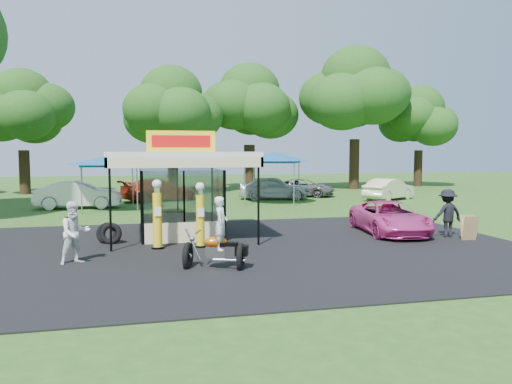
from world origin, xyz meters
TOP-DOWN VIEW (x-y plane):
  - ground at (0.00, 0.00)m, footprint 120.00×120.00m
  - asphalt_apron at (0.00, 2.00)m, footprint 20.00×14.00m
  - gas_station_kiosk at (-2.00, 4.99)m, footprint 5.40×5.40m
  - gas_pump_left at (-3.00, 2.61)m, footprint 0.46×0.46m
  - gas_pump_right at (-1.53, 2.53)m, footprint 0.43×0.43m
  - motorcycle at (-1.42, -0.78)m, footprint 1.93×1.37m
  - spare_tires at (-4.69, 4.03)m, footprint 1.00×0.69m
  - a_frame_sign at (8.57, 1.57)m, footprint 0.58×0.57m
  - kiosk_car at (-2.00, 7.20)m, footprint 2.82×1.13m
  - pink_sedan at (6.45, 3.79)m, footprint 2.83×5.06m
  - spectator_west at (-5.51, 0.89)m, footprint 1.16×1.07m
  - spectator_east_a at (8.19, 2.41)m, footprint 1.28×0.77m
  - bg_car_a at (-7.11, 16.72)m, footprint 5.04×1.95m
  - bg_car_b at (-2.23, 20.22)m, footprint 5.70×3.84m
  - bg_car_c at (5.84, 19.61)m, footprint 5.28×3.21m
  - bg_car_d at (8.72, 21.42)m, footprint 5.22×4.55m
  - bg_car_e at (13.65, 17.21)m, footprint 4.78×3.83m
  - tent_west at (-5.28, 15.43)m, footprint 4.57×4.57m
  - tent_east at (5.10, 17.06)m, footprint 4.83×4.83m
  - oak_far_b at (-12.49, 28.66)m, footprint 8.24×8.24m
  - oak_far_c at (-0.79, 27.26)m, footprint 8.72×8.72m
  - oak_far_d at (6.56, 30.64)m, footprint 9.51×9.51m
  - oak_far_e at (15.83, 27.82)m, footprint 10.68×10.68m
  - oak_far_f at (23.66, 29.89)m, footprint 8.10×8.10m

SIDE VIEW (x-z plane):
  - ground at x=0.00m, z-range 0.00..0.00m
  - asphalt_apron at x=0.00m, z-range 0.00..0.04m
  - spare_tires at x=-4.69m, z-range -0.01..0.81m
  - kiosk_car at x=-2.00m, z-range 0.00..0.96m
  - a_frame_sign at x=8.57m, z-range 0.01..0.98m
  - bg_car_d at x=8.72m, z-range 0.00..1.34m
  - pink_sedan at x=6.45m, z-range 0.00..1.34m
  - bg_car_e at x=13.65m, z-range 0.00..1.52m
  - bg_car_b at x=-2.23m, z-range 0.00..1.53m
  - bg_car_a at x=-7.11m, z-range 0.00..1.64m
  - bg_car_c at x=5.84m, z-range 0.00..1.68m
  - motorcycle at x=-1.42m, z-range -0.24..1.94m
  - spectator_west at x=-5.51m, z-range 0.00..1.90m
  - spectator_east_a at x=8.19m, z-range 0.00..1.92m
  - gas_pump_right at x=-1.53m, z-range -0.05..2.27m
  - gas_pump_left at x=-3.00m, z-range -0.05..2.39m
  - gas_station_kiosk at x=-2.00m, z-range -0.31..3.87m
  - tent_west at x=-5.28m, z-range 1.29..4.49m
  - tent_east at x=5.10m, z-range 1.37..4.74m
  - oak_far_f at x=23.66m, z-range 1.38..11.14m
  - oak_far_b at x=-12.49m, z-range 1.36..11.18m
  - oak_far_c at x=-0.79m, z-range 1.38..11.66m
  - oak_far_d at x=6.56m, z-range 1.56..12.88m
  - oak_far_e at x=15.83m, z-range 1.76..14.48m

